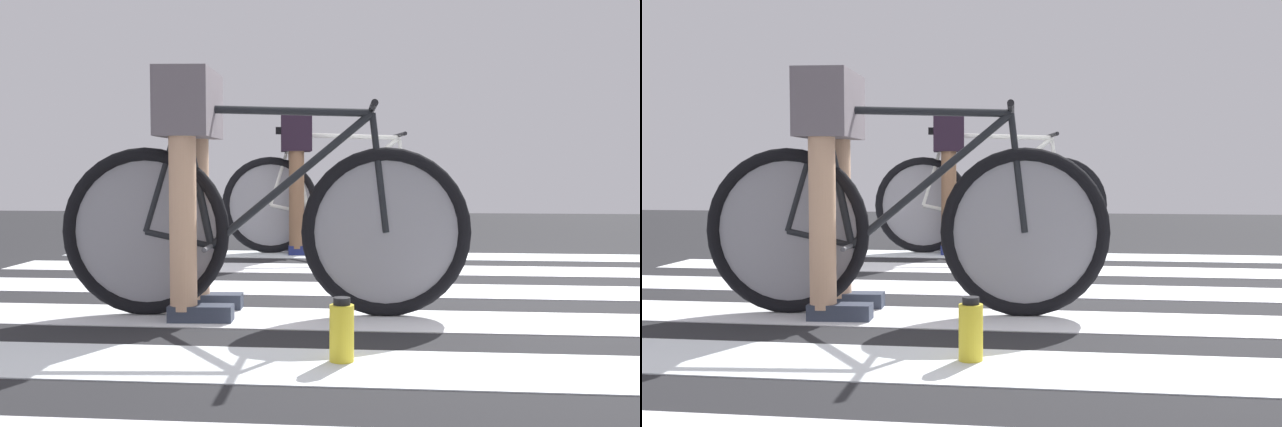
{
  "view_description": "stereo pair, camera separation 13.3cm",
  "coord_description": "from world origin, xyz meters",
  "views": [
    {
      "loc": [
        -0.25,
        -3.67,
        0.64
      ],
      "look_at": [
        -0.57,
        -0.25,
        0.44
      ],
      "focal_mm": 41.56,
      "sensor_mm": 36.0,
      "label": 1
    },
    {
      "loc": [
        -0.11,
        -3.67,
        0.64
      ],
      "look_at": [
        -0.57,
        -0.25,
        0.44
      ],
      "focal_mm": 41.56,
      "sensor_mm": 36.0,
      "label": 2
    }
  ],
  "objects": [
    {
      "name": "bicycle_2_of_2",
      "position": [
        -0.63,
        1.83,
        0.41
      ],
      "size": [
        1.72,
        0.53,
        0.93
      ],
      "rotation": [
        0.0,
        0.0,
        0.15
      ],
      "color": "black",
      "rests_on": "ground"
    },
    {
      "name": "cyclist_1_of_2",
      "position": [
        -1.09,
        -0.61,
        0.69
      ],
      "size": [
        0.33,
        0.42,
        1.04
      ],
      "rotation": [
        0.0,
        0.0,
        0.06
      ],
      "color": "tan",
      "rests_on": "ground"
    },
    {
      "name": "bicycle_1_of_2",
      "position": [
        -0.78,
        -0.59,
        0.41
      ],
      "size": [
        1.74,
        0.52,
        0.93
      ],
      "rotation": [
        0.0,
        0.0,
        0.06
      ],
      "color": "black",
      "rests_on": "ground"
    },
    {
      "name": "ground",
      "position": [
        0.0,
        0.0,
        0.01
      ],
      "size": [
        18.0,
        14.0,
        0.02
      ],
      "color": "black"
    },
    {
      "name": "water_bottle",
      "position": [
        -0.4,
        -1.32,
        0.12
      ],
      "size": [
        0.08,
        0.08,
        0.21
      ],
      "color": "gold",
      "rests_on": "ground"
    },
    {
      "name": "cyclist_2_of_2",
      "position": [
        -0.94,
        1.78,
        0.69
      ],
      "size": [
        0.37,
        0.44,
        1.03
      ],
      "rotation": [
        0.0,
        0.0,
        0.15
      ],
      "color": "brown",
      "rests_on": "ground"
    },
    {
      "name": "crosswalk_markings",
      "position": [
        -0.0,
        -0.25,
        0.02
      ],
      "size": [
        5.34,
        4.24,
        0.0
      ],
      "color": "silver",
      "rests_on": "ground"
    }
  ]
}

